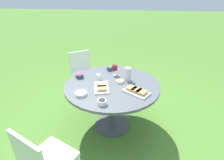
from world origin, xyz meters
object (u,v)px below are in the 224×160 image
chair_near_left (82,70)px  wine_glass (115,68)px  chair_near_right (42,159)px  dining_table (112,90)px  water_pitcher (128,74)px

chair_near_left → wine_glass: 1.10m
chair_near_left → chair_near_right: size_ratio=1.00×
chair_near_right → wine_glass: wine_glass is taller
wine_glass → dining_table: bearing=89.9°
dining_table → chair_near_left: bearing=-51.9°
water_pitcher → wine_glass: (0.21, -0.15, 0.02)m
chair_near_left → chair_near_right: 2.16m
water_pitcher → wine_glass: 0.26m
chair_near_left → dining_table: bearing=128.1°
water_pitcher → chair_near_right: bearing=61.0°
chair_near_right → wine_glass: size_ratio=5.25×
dining_table → chair_near_right: bearing=66.5°
water_pitcher → wine_glass: bearing=-35.9°
chair_near_right → wine_glass: 1.59m
water_pitcher → chair_near_left: bearing=-40.6°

